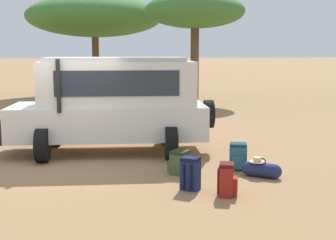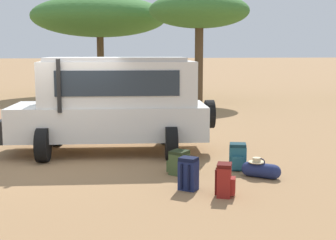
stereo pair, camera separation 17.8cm
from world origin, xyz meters
name	(u,v)px [view 1 (the left image)]	position (x,y,z in m)	size (l,w,h in m)	color
ground_plane	(69,161)	(0.00, 0.00, 0.00)	(320.00, 320.00, 0.00)	#9E754C
safari_vehicle	(113,102)	(1.13, 0.78, 1.29)	(5.45, 3.08, 2.44)	silver
backpack_beside_front_wheel	(180,163)	(2.34, -1.67, 0.25)	(0.52, 0.52, 0.51)	#42562D
backpack_cluster_center	(191,174)	(2.30, -2.82, 0.30)	(0.43, 0.44, 0.63)	navy
backpack_near_rear_wheel	(238,157)	(3.69, -1.55, 0.29)	(0.44, 0.48, 0.59)	#235B6B
backpack_outermost	(227,180)	(2.85, -3.34, 0.29)	(0.41, 0.40, 0.61)	maroon
duffel_bag_low_black_case	(262,169)	(3.96, -2.24, 0.16)	(0.71, 0.64, 0.41)	navy
acacia_tree_far_left	(95,17)	(1.38, 17.08, 4.57)	(7.95, 6.77, 5.77)	brown
acacia_tree_left_mid	(195,12)	(6.13, 11.98, 4.53)	(5.05, 4.34, 5.45)	brown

